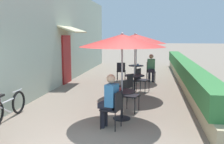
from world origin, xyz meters
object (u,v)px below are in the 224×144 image
at_px(coffee_cup_near, 120,89).
at_px(patio_umbrella_far, 136,38).
at_px(coffee_cup_far, 138,65).
at_px(bicycle_leaning, 8,107).
at_px(cafe_chair_near_left, 128,93).
at_px(patio_table_mid, 135,82).
at_px(patio_umbrella_near, 122,41).
at_px(patio_table_near, 122,100).
at_px(cafe_chair_near_right, 114,107).
at_px(seated_patron_near_right, 110,99).
at_px(patio_umbrella_mid, 135,39).
at_px(cafe_chair_mid_left, 141,78).
at_px(cafe_chair_mid_right, 127,85).
at_px(cafe_chair_far_right, 121,70).
at_px(patio_table_far, 136,70).
at_px(seated_patron_far_left, 151,67).
at_px(cafe_chair_far_left, 151,70).

relative_size(coffee_cup_near, patio_umbrella_far, 0.04).
bearing_deg(coffee_cup_far, bicycle_leaning, -116.58).
distance_m(cafe_chair_near_left, patio_table_mid, 1.83).
bearing_deg(bicycle_leaning, patio_umbrella_near, 10.73).
distance_m(patio_table_near, cafe_chair_near_right, 0.69).
distance_m(seated_patron_near_right, patio_umbrella_mid, 3.44).
height_order(patio_umbrella_mid, cafe_chair_mid_left, patio_umbrella_mid).
bearing_deg(cafe_chair_mid_right, patio_table_near, -155.47).
distance_m(patio_table_near, cafe_chair_far_right, 5.23).
distance_m(patio_table_far, seated_patron_far_left, 0.71).
height_order(seated_patron_near_right, patio_umbrella_mid, patio_umbrella_mid).
xyz_separation_m(cafe_chair_mid_right, coffee_cup_far, (0.14, 3.42, 0.26)).
bearing_deg(cafe_chair_mid_left, cafe_chair_far_left, -165.95).
bearing_deg(patio_table_mid, patio_table_near, -92.97).
bearing_deg(patio_umbrella_far, seated_patron_near_right, -91.82).
distance_m(patio_umbrella_mid, cafe_chair_far_left, 3.33).
height_order(cafe_chair_mid_left, patio_umbrella_far, patio_umbrella_far).
bearing_deg(seated_patron_far_left, patio_umbrella_near, 78.52).
height_order(cafe_chair_far_right, bicycle_leaning, cafe_chair_far_right).
height_order(cafe_chair_near_right, cafe_chair_mid_left, same).
distance_m(cafe_chair_near_left, coffee_cup_far, 4.59).
relative_size(patio_table_mid, seated_patron_far_left, 0.58).
relative_size(seated_patron_near_right, seated_patron_far_left, 1.00).
xyz_separation_m(patio_umbrella_far, cafe_chair_far_right, (-0.68, -0.13, -1.47)).
bearing_deg(cafe_chair_far_left, cafe_chair_near_right, 78.66).
bearing_deg(seated_patron_far_left, cafe_chair_far_right, 1.72).
height_order(patio_umbrella_mid, seated_patron_far_left, patio_umbrella_mid).
bearing_deg(bicycle_leaning, cafe_chair_near_left, 22.68).
xyz_separation_m(cafe_chair_mid_left, patio_table_far, (-0.34, 2.15, -0.02)).
height_order(cafe_chair_mid_right, cafe_chair_far_right, same).
distance_m(cafe_chair_near_left, bicycle_leaning, 3.16).
height_order(seated_patron_far_left, cafe_chair_far_right, seated_patron_far_left).
height_order(patio_table_near, bicycle_leaning, patio_table_near).
distance_m(coffee_cup_near, cafe_chair_mid_right, 1.91).
relative_size(cafe_chair_near_right, patio_table_far, 1.19).
height_order(cafe_chair_near_left, seated_patron_near_right, seated_patron_near_right).
relative_size(cafe_chair_near_right, coffee_cup_far, 9.67).
distance_m(cafe_chair_far_left, cafe_chair_far_right, 1.38).
relative_size(coffee_cup_near, seated_patron_far_left, 0.07).
distance_m(seated_patron_far_left, coffee_cup_far, 0.61).
xyz_separation_m(cafe_chair_near_right, cafe_chair_far_right, (-0.60, 5.87, 0.00)).
distance_m(patio_table_mid, bicycle_leaning, 4.24).
xyz_separation_m(cafe_chair_far_left, bicycle_leaning, (-3.49, -5.97, -0.19)).
distance_m(cafe_chair_near_right, cafe_chair_mid_left, 3.88).
xyz_separation_m(cafe_chair_near_right, bicycle_leaning, (-2.73, 0.15, -0.19)).
xyz_separation_m(seated_patron_near_right, patio_table_far, (0.19, 5.97, -0.19)).
distance_m(cafe_chair_mid_left, patio_table_far, 2.17).
xyz_separation_m(cafe_chair_mid_left, seated_patron_far_left, (0.35, 2.16, 0.17)).
height_order(cafe_chair_near_left, coffee_cup_near, cafe_chair_near_left).
distance_m(seated_patron_near_right, patio_table_far, 5.98).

